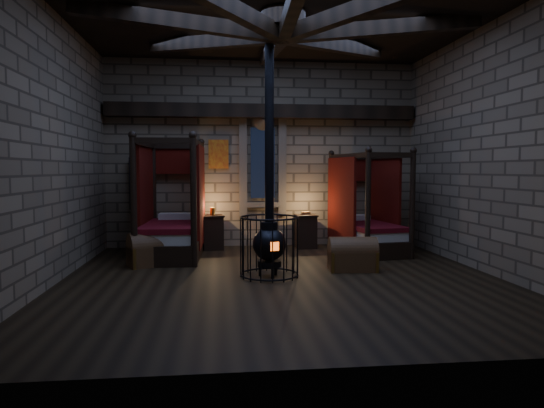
{
  "coord_description": "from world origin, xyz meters",
  "views": [
    {
      "loc": [
        -1.01,
        -7.58,
        1.75
      ],
      "look_at": [
        -0.1,
        0.6,
        1.17
      ],
      "focal_mm": 32.0,
      "sensor_mm": 36.0,
      "label": 1
    }
  ],
  "objects": [
    {
      "name": "room",
      "position": [
        -0.0,
        0.09,
        3.74
      ],
      "size": [
        7.02,
        7.02,
        4.29
      ],
      "color": "black",
      "rests_on": "ground"
    },
    {
      "name": "bed_left",
      "position": [
        -1.94,
        2.31,
        0.57
      ],
      "size": [
        1.25,
        2.26,
        2.31
      ],
      "rotation": [
        0.0,
        0.0,
        -0.04
      ],
      "color": "black",
      "rests_on": "ground"
    },
    {
      "name": "bed_right",
      "position": [
        2.13,
        2.41,
        0.51
      ],
      "size": [
        1.32,
        2.12,
        2.08
      ],
      "rotation": [
        0.0,
        0.0,
        0.15
      ],
      "color": "black",
      "rests_on": "ground"
    },
    {
      "name": "trunk_left",
      "position": [
        -2.21,
        1.4,
        0.28
      ],
      "size": [
        0.99,
        0.83,
        0.63
      ],
      "rotation": [
        0.0,
        0.0,
        0.4
      ],
      "color": "#55351B",
      "rests_on": "ground"
    },
    {
      "name": "trunk_right",
      "position": [
        1.3,
        0.55,
        0.26
      ],
      "size": [
        0.86,
        0.59,
        0.6
      ],
      "rotation": [
        0.0,
        0.0,
        -0.09
      ],
      "color": "#55351B",
      "rests_on": "ground"
    },
    {
      "name": "nightstand_left",
      "position": [
        -1.14,
        3.04,
        0.39
      ],
      "size": [
        0.53,
        0.52,
        0.92
      ],
      "rotation": [
        0.0,
        0.0,
        0.15
      ],
      "color": "black",
      "rests_on": "ground"
    },
    {
      "name": "nightstand_right",
      "position": [
        0.92,
        3.02,
        0.38
      ],
      "size": [
        0.5,
        0.48,
        0.81
      ],
      "rotation": [
        0.0,
        0.0,
        0.08
      ],
      "color": "black",
      "rests_on": "ground"
    },
    {
      "name": "stove",
      "position": [
        -0.19,
        0.21,
        0.61
      ],
      "size": [
        0.97,
        0.97,
        4.05
      ],
      "rotation": [
        0.0,
        0.0,
        0.22
      ],
      "color": "black",
      "rests_on": "ground"
    }
  ]
}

